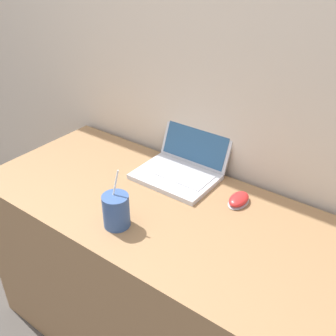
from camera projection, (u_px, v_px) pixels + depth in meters
The scene contains 5 objects.
wall_back at pixel (220, 55), 1.45m from camera, with size 7.00×0.04×2.50m.
desk at pixel (163, 280), 1.64m from camera, with size 1.47×0.64×0.78m.
laptop at pixel (183, 164), 1.61m from camera, with size 0.32×0.31×0.21m.
drink_cup at pixel (116, 210), 1.32m from camera, with size 0.09×0.09×0.21m.
computer_mouse at pixel (239, 200), 1.45m from camera, with size 0.07×0.11×0.03m.
Camera 1 is at (0.71, -0.60, 1.64)m, focal length 42.00 mm.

